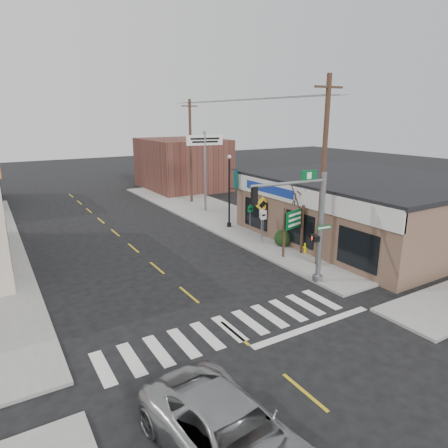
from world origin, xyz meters
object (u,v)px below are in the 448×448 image
guide_sign (294,224)px  suv (232,438)px  traffic_signal_pole (311,218)px  bare_tree (304,190)px  utility_pole_near (323,172)px  utility_pole_far (191,151)px  lamp_post (230,186)px  fire_hydrant (305,247)px  dance_center_sign (205,151)px

guide_sign → suv: bearing=-152.4°
traffic_signal_pole → bare_tree: 5.19m
bare_tree → utility_pole_near: size_ratio=0.48×
utility_pole_far → guide_sign: bearing=-99.2°
lamp_post → bare_tree: size_ratio=1.11×
suv → lamp_post: 21.12m
traffic_signal_pole → utility_pole_far: bearing=84.0°
traffic_signal_pole → lamp_post: traffic_signal_pole is taller
traffic_signal_pole → utility_pole_near: (2.27, 1.68, 1.81)m
traffic_signal_pole → guide_sign: 4.37m
fire_hydrant → guide_sign: bearing=172.7°
lamp_post → guide_sign: bearing=-83.6°
lamp_post → utility_pole_near: bearing=-82.2°
dance_center_sign → lamp_post: bearing=-91.0°
utility_pole_near → utility_pole_far: (1.50, 18.67, -0.31)m
traffic_signal_pole → utility_pole_near: utility_pole_near is taller
traffic_signal_pole → guide_sign: size_ratio=1.90×
guide_sign → utility_pole_near: (0.19, -1.88, 3.26)m
traffic_signal_pole → guide_sign: bearing=64.3°
fire_hydrant → utility_pole_far: (0.80, 16.91, 4.49)m
guide_sign → bare_tree: (1.11, 0.51, 1.86)m
traffic_signal_pole → dance_center_sign: size_ratio=0.83×
traffic_signal_pole → lamp_post: 11.09m
suv → traffic_signal_pole: bearing=32.5°
utility_pole_far → dance_center_sign: bearing=-102.0°
fire_hydrant → dance_center_sign: bearing=89.0°
traffic_signal_pole → guide_sign: traffic_signal_pole is taller
lamp_post → dance_center_sign: size_ratio=0.79×
suv → utility_pole_far: utility_pole_far is taller
traffic_signal_pole → dance_center_sign: dance_center_sign is taller
suv → utility_pole_near: 14.79m
fire_hydrant → dance_center_sign: dance_center_sign is taller
suv → traffic_signal_pole: size_ratio=1.00×
guide_sign → utility_pole_far: size_ratio=0.31×
suv → traffic_signal_pole: (8.84, 6.97, 2.71)m
fire_hydrant → suv: bearing=-138.6°
suv → dance_center_sign: 26.75m
fire_hydrant → utility_pole_near: size_ratio=0.07×
suv → dance_center_sign: size_ratio=0.83×
bare_tree → utility_pole_far: size_ratio=0.51×
utility_pole_near → lamp_post: bearing=94.3°
utility_pole_near → fire_hydrant: bearing=72.1°
dance_center_sign → bare_tree: size_ratio=1.41×
lamp_post → suv: bearing=-114.3°
guide_sign → traffic_signal_pole: bearing=-136.5°
suv → lamp_post: size_ratio=1.06×
bare_tree → fire_hydrant: bearing=-109.0°
guide_sign → bare_tree: size_ratio=0.62×
guide_sign → lamp_post: size_ratio=0.56×
fire_hydrant → utility_pole_far: 17.51m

